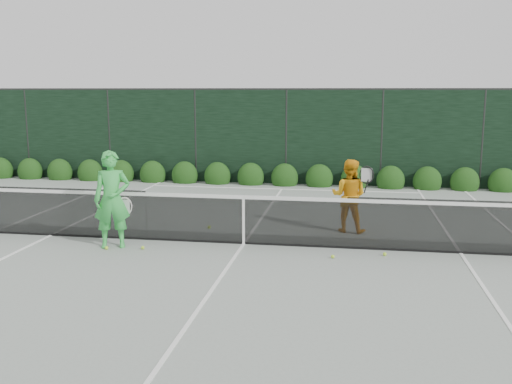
# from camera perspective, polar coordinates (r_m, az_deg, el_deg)

# --- Properties ---
(ground) EXTENTS (80.00, 80.00, 0.00)m
(ground) POSITION_cam_1_polar(r_m,az_deg,el_deg) (11.31, -1.24, -5.23)
(ground) COLOR gray
(ground) RESTS_ON ground
(tennis_net) EXTENTS (12.90, 0.10, 1.07)m
(tennis_net) POSITION_cam_1_polar(r_m,az_deg,el_deg) (11.19, -1.37, -2.60)
(tennis_net) COLOR black
(tennis_net) RESTS_ON ground
(player_woman) EXTENTS (0.79, 0.64, 1.87)m
(player_woman) POSITION_cam_1_polar(r_m,az_deg,el_deg) (11.25, -14.19, -0.73)
(player_woman) COLOR green
(player_woman) RESTS_ON ground
(player_man) EXTENTS (0.93, 0.74, 1.57)m
(player_man) POSITION_cam_1_polar(r_m,az_deg,el_deg) (12.29, 9.28, -0.36)
(player_man) COLOR orange
(player_man) RESTS_ON ground
(court_lines) EXTENTS (11.03, 23.83, 0.01)m
(court_lines) POSITION_cam_1_polar(r_m,az_deg,el_deg) (11.31, -1.24, -5.20)
(court_lines) COLOR white
(court_lines) RESTS_ON ground
(windscreen_fence) EXTENTS (32.00, 21.07, 3.06)m
(windscreen_fence) POSITION_cam_1_polar(r_m,az_deg,el_deg) (8.39, -4.66, -0.09)
(windscreen_fence) COLOR black
(windscreen_fence) RESTS_ON ground
(hedge_row) EXTENTS (31.66, 0.65, 0.94)m
(hedge_row) POSITION_cam_1_polar(r_m,az_deg,el_deg) (18.20, 2.88, 1.41)
(hedge_row) COLOR #13340E
(hedge_row) RESTS_ON ground
(tennis_balls) EXTENTS (5.29, 2.02, 0.07)m
(tennis_balls) POSITION_cam_1_polar(r_m,az_deg,el_deg) (11.07, -2.40, -5.40)
(tennis_balls) COLOR #B5E332
(tennis_balls) RESTS_ON ground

